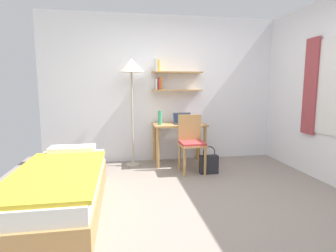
{
  "coord_description": "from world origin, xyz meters",
  "views": [
    {
      "loc": [
        -0.82,
        -2.91,
        1.35
      ],
      "look_at": [
        -0.24,
        0.51,
        0.85
      ],
      "focal_mm": 29.16,
      "sensor_mm": 36.0,
      "label": 1
    }
  ],
  "objects_px": {
    "laptop": "(182,121)",
    "handbag": "(209,164)",
    "book_stack": "(194,121)",
    "water_bottle": "(160,118)",
    "desk": "(179,132)",
    "bed": "(61,188)",
    "desk_chair": "(191,141)",
    "standing_lamp": "(131,71)"
  },
  "relations": [
    {
      "from": "bed",
      "to": "laptop",
      "type": "distance_m",
      "value": 2.39
    },
    {
      "from": "standing_lamp",
      "to": "book_stack",
      "type": "relative_size",
      "value": 7.34
    },
    {
      "from": "book_stack",
      "to": "water_bottle",
      "type": "bearing_deg",
      "value": -174.58
    },
    {
      "from": "laptop",
      "to": "book_stack",
      "type": "relative_size",
      "value": 1.32
    },
    {
      "from": "desk",
      "to": "water_bottle",
      "type": "relative_size",
      "value": 3.8
    },
    {
      "from": "desk_chair",
      "to": "handbag",
      "type": "xyz_separation_m",
      "value": [
        0.25,
        -0.14,
        -0.35
      ]
    },
    {
      "from": "standing_lamp",
      "to": "book_stack",
      "type": "xyz_separation_m",
      "value": [
        1.08,
        0.0,
        -0.85
      ]
    },
    {
      "from": "bed",
      "to": "handbag",
      "type": "relative_size",
      "value": 4.66
    },
    {
      "from": "standing_lamp",
      "to": "handbag",
      "type": "bearing_deg",
      "value": -29.13
    },
    {
      "from": "standing_lamp",
      "to": "book_stack",
      "type": "bearing_deg",
      "value": 0.02
    },
    {
      "from": "standing_lamp",
      "to": "handbag",
      "type": "xyz_separation_m",
      "value": [
        1.15,
        -0.64,
        -1.45
      ]
    },
    {
      "from": "bed",
      "to": "handbag",
      "type": "height_order",
      "value": "bed"
    },
    {
      "from": "bed",
      "to": "standing_lamp",
      "type": "relative_size",
      "value": 1.13
    },
    {
      "from": "laptop",
      "to": "handbag",
      "type": "xyz_separation_m",
      "value": [
        0.28,
        -0.64,
        -0.6
      ]
    },
    {
      "from": "laptop",
      "to": "book_stack",
      "type": "height_order",
      "value": "laptop"
    },
    {
      "from": "standing_lamp",
      "to": "water_bottle",
      "type": "distance_m",
      "value": 0.91
    },
    {
      "from": "bed",
      "to": "desk_chair",
      "type": "xyz_separation_m",
      "value": [
        1.76,
        1.08,
        0.26
      ]
    },
    {
      "from": "book_stack",
      "to": "handbag",
      "type": "distance_m",
      "value": 0.88
    },
    {
      "from": "standing_lamp",
      "to": "book_stack",
      "type": "distance_m",
      "value": 1.38
    },
    {
      "from": "bed",
      "to": "book_stack",
      "type": "relative_size",
      "value": 8.3
    },
    {
      "from": "book_stack",
      "to": "laptop",
      "type": "bearing_deg",
      "value": -179.1
    },
    {
      "from": "laptop",
      "to": "book_stack",
      "type": "xyz_separation_m",
      "value": [
        0.21,
        0.0,
        -0.0
      ]
    },
    {
      "from": "desk",
      "to": "laptop",
      "type": "bearing_deg",
      "value": 0.32
    },
    {
      "from": "bed",
      "to": "standing_lamp",
      "type": "distance_m",
      "value": 2.25
    },
    {
      "from": "standing_lamp",
      "to": "handbag",
      "type": "distance_m",
      "value": 1.96
    },
    {
      "from": "water_bottle",
      "to": "desk",
      "type": "bearing_deg",
      "value": 9.15
    },
    {
      "from": "handbag",
      "to": "standing_lamp",
      "type": "bearing_deg",
      "value": 150.87
    },
    {
      "from": "desk_chair",
      "to": "handbag",
      "type": "relative_size",
      "value": 2.07
    },
    {
      "from": "desk_chair",
      "to": "water_bottle",
      "type": "bearing_deg",
      "value": 134.91
    },
    {
      "from": "desk",
      "to": "handbag",
      "type": "distance_m",
      "value": 0.83
    },
    {
      "from": "desk_chair",
      "to": "handbag",
      "type": "bearing_deg",
      "value": -30.11
    },
    {
      "from": "bed",
      "to": "desk",
      "type": "distance_m",
      "value": 2.31
    },
    {
      "from": "laptop",
      "to": "water_bottle",
      "type": "relative_size",
      "value": 1.36
    },
    {
      "from": "laptop",
      "to": "desk",
      "type": "bearing_deg",
      "value": -179.68
    },
    {
      "from": "desk",
      "to": "handbag",
      "type": "bearing_deg",
      "value": -61.53
    },
    {
      "from": "handbag",
      "to": "desk_chair",
      "type": "bearing_deg",
      "value": 149.89
    },
    {
      "from": "standing_lamp",
      "to": "handbag",
      "type": "height_order",
      "value": "standing_lamp"
    },
    {
      "from": "desk_chair",
      "to": "laptop",
      "type": "bearing_deg",
      "value": 94.0
    },
    {
      "from": "bed",
      "to": "handbag",
      "type": "bearing_deg",
      "value": 24.92
    },
    {
      "from": "bed",
      "to": "handbag",
      "type": "xyz_separation_m",
      "value": [
        2.01,
        0.93,
        -0.08
      ]
    },
    {
      "from": "water_bottle",
      "to": "handbag",
      "type": "xyz_separation_m",
      "value": [
        0.69,
        -0.58,
        -0.67
      ]
    },
    {
      "from": "laptop",
      "to": "handbag",
      "type": "height_order",
      "value": "laptop"
    }
  ]
}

